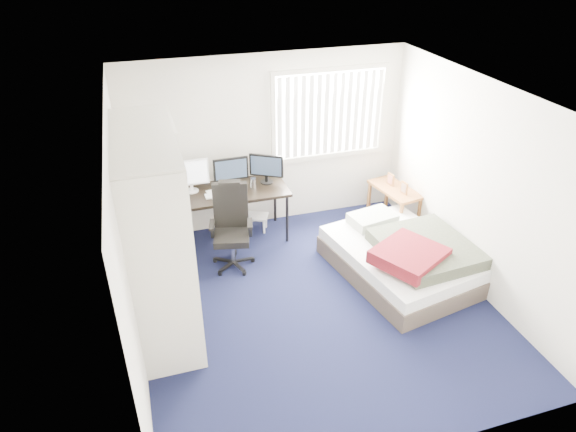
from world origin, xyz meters
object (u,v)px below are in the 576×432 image
(desk, at_px, (230,188))
(bed, at_px, (404,257))
(office_chair, at_px, (232,234))
(nightstand, at_px, (395,192))

(desk, bearing_deg, bed, -38.68)
(office_chair, xyz_separation_m, bed, (2.03, -0.92, -0.17))
(desk, height_order, bed, desk)
(nightstand, bearing_deg, office_chair, -172.81)
(bed, bearing_deg, desk, 141.32)
(nightstand, relative_size, bed, 0.43)
(desk, relative_size, office_chair, 1.37)
(desk, xyz_separation_m, bed, (1.91, -1.53, -0.53))
(desk, height_order, office_chair, desk)
(office_chair, height_order, nightstand, office_chair)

